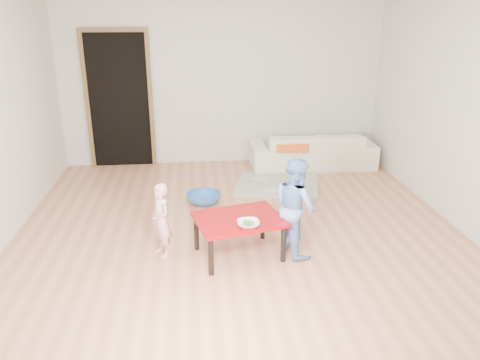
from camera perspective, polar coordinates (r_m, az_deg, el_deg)
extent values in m
cube|color=#B9714F|center=(5.44, -0.22, -5.71)|extent=(5.00, 5.00, 0.01)
cube|color=beige|center=(7.46, -2.16, 11.89)|extent=(5.00, 0.02, 2.60)
cube|color=beige|center=(5.81, 25.37, 7.59)|extent=(0.02, 5.00, 2.60)
imported|color=silver|center=(7.46, 8.78, 3.65)|extent=(1.93, 0.77, 0.56)
cube|color=orange|center=(7.13, 6.25, 4.27)|extent=(0.51, 0.46, 0.13)
imported|color=white|center=(4.47, 1.02, -5.38)|extent=(0.21, 0.21, 0.05)
imported|color=pink|center=(4.75, -9.62, -4.88)|extent=(0.30, 0.34, 0.77)
imported|color=#5A84D2|center=(4.73, 6.78, -3.23)|extent=(0.54, 0.60, 1.01)
imported|color=#3063B7|center=(6.07, -4.45, -2.21)|extent=(0.44, 0.44, 0.14)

